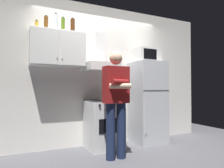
% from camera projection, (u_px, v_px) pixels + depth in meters
% --- Properties ---
extents(ground_plane, '(7.00, 7.00, 0.00)m').
position_uv_depth(ground_plane, '(112.00, 152.00, 3.53)').
color(ground_plane, '#4C4C51').
extents(back_wall_tiled, '(4.80, 0.10, 2.70)m').
position_uv_depth(back_wall_tiled, '(99.00, 74.00, 4.11)').
color(back_wall_tiled, silver).
rests_on(back_wall_tiled, ground_plane).
extents(upper_cabinet, '(0.90, 0.37, 0.60)m').
position_uv_depth(upper_cabinet, '(58.00, 49.00, 3.55)').
color(upper_cabinet, white).
extents(stove_oven, '(0.60, 0.62, 0.87)m').
position_uv_depth(stove_oven, '(104.00, 124.00, 3.75)').
color(stove_oven, silver).
rests_on(stove_oven, ground_plane).
extents(range_hood, '(0.60, 0.44, 0.75)m').
position_uv_depth(range_hood, '(101.00, 60.00, 3.89)').
color(range_hood, white).
extents(refrigerator, '(0.60, 0.62, 1.60)m').
position_uv_depth(refrigerator, '(147.00, 102.00, 4.16)').
color(refrigerator, silver).
rests_on(refrigerator, ground_plane).
extents(microwave, '(0.48, 0.37, 0.28)m').
position_uv_depth(microwave, '(147.00, 55.00, 4.20)').
color(microwave, silver).
rests_on(microwave, refrigerator).
extents(person_standing, '(0.38, 0.33, 1.64)m').
position_uv_depth(person_standing, '(116.00, 100.00, 3.19)').
color(person_standing, '#192342').
rests_on(person_standing, ground_plane).
extents(cooking_pot, '(0.29, 0.19, 0.10)m').
position_uv_depth(cooking_pot, '(113.00, 97.00, 3.71)').
color(cooking_pot, '#B7BABF').
rests_on(cooking_pot, stove_oven).
extents(bottle_olive_oil, '(0.06, 0.06, 0.27)m').
position_uv_depth(bottle_olive_oil, '(63.00, 25.00, 3.61)').
color(bottle_olive_oil, '#4C6B19').
rests_on(bottle_olive_oil, upper_cabinet).
extents(bottle_beer_brown, '(0.07, 0.07, 0.26)m').
position_uv_depth(bottle_beer_brown, '(46.00, 23.00, 3.51)').
color(bottle_beer_brown, brown).
rests_on(bottle_beer_brown, upper_cabinet).
extents(bottle_vodka_clear, '(0.07, 0.07, 0.31)m').
position_uv_depth(bottle_vodka_clear, '(56.00, 22.00, 3.54)').
color(bottle_vodka_clear, silver).
rests_on(bottle_vodka_clear, upper_cabinet).
extents(bottle_rum_dark, '(0.08, 0.08, 0.26)m').
position_uv_depth(bottle_rum_dark, '(73.00, 26.00, 3.65)').
color(bottle_rum_dark, '#47230F').
rests_on(bottle_rum_dark, upper_cabinet).
extents(bottle_spice_jar, '(0.06, 0.06, 0.14)m').
position_uv_depth(bottle_spice_jar, '(37.00, 25.00, 3.39)').
color(bottle_spice_jar, gold).
rests_on(bottle_spice_jar, upper_cabinet).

